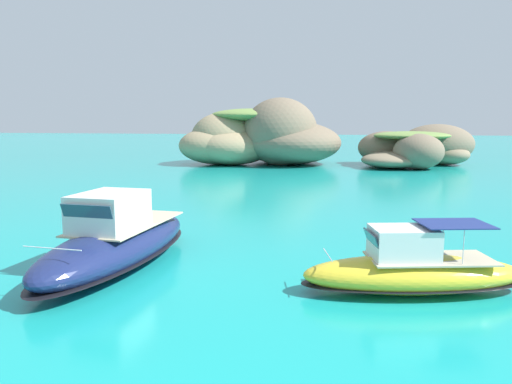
# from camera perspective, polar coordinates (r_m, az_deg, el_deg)

# --- Properties ---
(islet_large) EXTENTS (26.50, 20.51, 9.04)m
(islet_large) POSITION_cam_1_polar(r_m,az_deg,el_deg) (67.64, 0.67, 6.09)
(islet_large) COLOR #756651
(islet_large) RESTS_ON ground
(islet_small) EXTENTS (17.65, 16.79, 5.53)m
(islet_small) POSITION_cam_1_polar(r_m,az_deg,el_deg) (68.75, 18.38, 4.87)
(islet_small) COLOR #756651
(islet_small) RESTS_ON ground
(motorboat_yellow) EXTENTS (8.33, 4.10, 2.51)m
(motorboat_yellow) POSITION_cam_1_polar(r_m,az_deg,el_deg) (18.35, 17.76, -8.74)
(motorboat_yellow) COLOR yellow
(motorboat_yellow) RESTS_ON ground
(motorboat_navy) EXTENTS (3.97, 11.07, 3.20)m
(motorboat_navy) POSITION_cam_1_polar(r_m,az_deg,el_deg) (21.17, -15.92, -5.62)
(motorboat_navy) COLOR navy
(motorboat_navy) RESTS_ON ground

